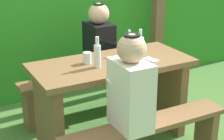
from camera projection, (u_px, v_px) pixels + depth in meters
The scene contains 11 objects.
ground_plane at pixel (112, 139), 3.44m from camera, with size 12.00×12.00×0.00m, color #467031.
picnic_table at pixel (112, 88), 3.25m from camera, with size 1.40×0.64×0.77m.
bench_near at pixel (146, 137), 2.85m from camera, with size 1.40×0.24×0.46m.
bench_far at pixel (86, 86), 3.79m from camera, with size 1.40×0.24×0.46m.
person_white_shirt at pixel (131, 86), 2.62m from camera, with size 0.25×0.35×0.72m.
person_black_coat at pixel (99, 41), 3.69m from camera, with size 0.25×0.35×0.72m.
drinking_glass at pixel (87, 58), 3.10m from camera, with size 0.07×0.07×0.10m, color silver.
bottle_left at pixel (97, 55), 2.99m from camera, with size 0.06×0.06×0.26m.
bottle_right at pixel (140, 46), 3.25m from camera, with size 0.07×0.07×0.25m.
bottle_center at pixel (129, 45), 3.33m from camera, with size 0.06×0.06×0.23m.
cell_phone at pixel (151, 60), 3.19m from camera, with size 0.07×0.14×0.01m, color silver.
Camera 1 is at (-1.41, -2.63, 1.83)m, focal length 58.66 mm.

